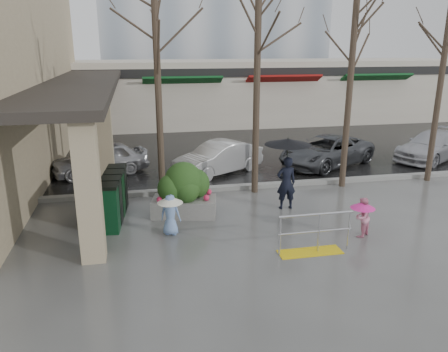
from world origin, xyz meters
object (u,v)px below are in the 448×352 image
object	(u,v)px
tree_east	(448,31)
planter	(184,190)
child_blue	(170,211)
tree_midwest	(258,35)
handrail	(313,238)
car_d	(433,146)
woman	(287,164)
car_a	(100,159)
news_boxes	(114,197)
tree_west	(156,40)
tree_mideast	(353,47)
car_c	(326,151)
child_pink	(362,214)
car_b	(218,158)

from	to	relation	value
tree_east	planter	world-z (taller)	tree_east
child_blue	tree_midwest	bearing A→B (deg)	-118.76
handrail	car_d	size ratio (longest dim) A/B	0.44
woman	child_blue	world-z (taller)	woman
car_a	news_boxes	bearing A→B (deg)	-7.21
tree_midwest	news_boxes	world-z (taller)	tree_midwest
tree_west	car_d	distance (m)	13.27
tree_mideast	planter	size ratio (longest dim) A/B	3.18
tree_west	car_c	size ratio (longest dim) A/B	1.50
planter	tree_east	bearing A→B (deg)	10.07
woman	child_blue	size ratio (longest dim) A/B	2.01
handrail	car_a	bearing A→B (deg)	124.32
tree_mideast	news_boxes	size ratio (longest dim) A/B	2.61
child_pink	car_d	xyz separation A→B (m)	(7.19, 6.92, 0.00)
car_a	car_d	bearing A→B (deg)	72.40
tree_west	car_b	distance (m)	5.64
tree_midwest	child_blue	xyz separation A→B (m)	(-3.18, -3.01, -4.55)
tree_midwest	car_b	size ratio (longest dim) A/B	1.83
tree_midwest	tree_mideast	xyz separation A→B (m)	(3.30, -0.00, -0.37)
handrail	car_d	xyz separation A→B (m)	(8.83, 7.57, 0.25)
handrail	child_blue	distance (m)	3.80
woman	planter	xyz separation A→B (m)	(-3.17, 0.08, -0.67)
car_b	tree_midwest	bearing A→B (deg)	-12.90
car_d	child_pink	bearing A→B (deg)	-73.54
woman	car_d	distance (m)	9.65
car_a	child_pink	bearing A→B (deg)	28.54
tree_west	child_blue	world-z (taller)	tree_west
news_boxes	tree_mideast	bearing A→B (deg)	16.92
tree_midwest	handrail	bearing A→B (deg)	-88.09
tree_west	planter	size ratio (longest dim) A/B	3.32
child_pink	car_b	distance (m)	7.16
car_b	tree_west	bearing A→B (deg)	-74.46
tree_midwest	car_a	bearing A→B (deg)	148.21
tree_west	car_c	world-z (taller)	tree_west
tree_midwest	woman	size ratio (longest dim) A/B	3.08
tree_west	car_a	size ratio (longest dim) A/B	1.84
tree_west	child_pink	size ratio (longest dim) A/B	6.28
tree_mideast	news_boxes	distance (m)	9.16
tree_west	car_a	world-z (taller)	tree_west
planter	car_b	bearing A→B (deg)	66.26
car_c	handrail	bearing A→B (deg)	-54.45
child_blue	tree_mideast	bearing A→B (deg)	-137.28
planter	tree_midwest	bearing A→B (deg)	32.31
handrail	tree_west	bearing A→B (deg)	124.99
tree_east	child_blue	size ratio (longest dim) A/B	6.38
tree_east	handrail	bearing A→B (deg)	-144.14
handrail	tree_mideast	size ratio (longest dim) A/B	0.29
car_c	car_a	bearing A→B (deg)	-121.62
tree_west	car_c	distance (m)	8.84
handrail	car_b	size ratio (longest dim) A/B	0.50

